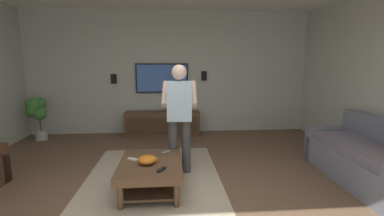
{
  "coord_description": "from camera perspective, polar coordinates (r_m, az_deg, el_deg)",
  "views": [
    {
      "loc": [
        -3.03,
        0.01,
        1.67
      ],
      "look_at": [
        1.01,
        -0.33,
        0.97
      ],
      "focal_mm": 24.88,
      "sensor_mm": 36.0,
      "label": 1
    }
  ],
  "objects": [
    {
      "name": "ground_plane",
      "position": [
        3.46,
        -4.22,
        -19.13
      ],
      "size": [
        7.87,
        7.87,
        0.0
      ],
      "primitive_type": "plane",
      "color": "brown"
    },
    {
      "name": "tv",
      "position": [
        6.28,
        -6.45,
        6.38
      ],
      "size": [
        0.05,
        1.21,
        0.68
      ],
      "rotation": [
        0.0,
        0.0,
        3.14
      ],
      "color": "black"
    },
    {
      "name": "coffee_table",
      "position": [
        3.58,
        -8.81,
        -12.98
      ],
      "size": [
        1.0,
        0.8,
        0.4
      ],
      "color": "#513823",
      "rests_on": "ground"
    },
    {
      "name": "potted_plant_tall",
      "position": [
        6.57,
        -30.31,
        -0.65
      ],
      "size": [
        0.44,
        0.43,
        0.94
      ],
      "color": "#B7B2A8",
      "rests_on": "ground"
    },
    {
      "name": "area_rug",
      "position": [
        3.88,
        -8.48,
        -15.78
      ],
      "size": [
        2.95,
        1.93,
        0.01
      ],
      "primitive_type": "cube",
      "color": "tan",
      "rests_on": "ground"
    },
    {
      "name": "person_standing",
      "position": [
        3.95,
        -2.72,
        -1.01
      ],
      "size": [
        0.55,
        0.55,
        1.64
      ],
      "rotation": [
        0.0,
        0.0,
        -0.05
      ],
      "color": "#3F3F3F",
      "rests_on": "ground"
    },
    {
      "name": "remote_white",
      "position": [
        3.65,
        -12.55,
        -10.67
      ],
      "size": [
        0.11,
        0.15,
        0.02
      ],
      "primitive_type": "cube",
      "rotation": [
        0.0,
        0.0,
        4.17
      ],
      "color": "white",
      "rests_on": "coffee_table"
    },
    {
      "name": "bowl",
      "position": [
        3.48,
        -9.58,
        -10.88
      ],
      "size": [
        0.23,
        0.23,
        0.1
      ],
      "primitive_type": "ellipsoid",
      "color": "orange",
      "rests_on": "coffee_table"
    },
    {
      "name": "media_console",
      "position": [
        6.19,
        -6.33,
        -3.32
      ],
      "size": [
        0.45,
        1.7,
        0.55
      ],
      "rotation": [
        0.0,
        0.0,
        3.14
      ],
      "color": "#513823",
      "rests_on": "ground"
    },
    {
      "name": "wall_back_tv",
      "position": [
        6.37,
        -4.71,
        7.51
      ],
      "size": [
        0.1,
        6.73,
        2.85
      ],
      "primitive_type": "cube",
      "color": "#B2B7AD",
      "rests_on": "ground"
    },
    {
      "name": "book",
      "position": [
        3.58,
        -9.43,
        -10.88
      ],
      "size": [
        0.24,
        0.27,
        0.04
      ],
      "primitive_type": "cube",
      "rotation": [
        0.0,
        0.0,
        5.18
      ],
      "color": "orange",
      "rests_on": "coffee_table"
    },
    {
      "name": "wall_speaker_right",
      "position": [
        6.42,
        -16.42,
        6.03
      ],
      "size": [
        0.06,
        0.12,
        0.22
      ],
      "primitive_type": "cube",
      "color": "black"
    },
    {
      "name": "remote_black",
      "position": [
        3.27,
        -6.55,
        -12.96
      ],
      "size": [
        0.15,
        0.11,
        0.02
      ],
      "primitive_type": "cube",
      "rotation": [
        0.0,
        0.0,
        5.75
      ],
      "color": "black",
      "rests_on": "coffee_table"
    },
    {
      "name": "vase_round",
      "position": [
        6.15,
        -4.7,
        0.28
      ],
      "size": [
        0.22,
        0.22,
        0.22
      ],
      "primitive_type": "sphere",
      "color": "orange",
      "rests_on": "media_console"
    },
    {
      "name": "remote_grey",
      "position": [
        3.85,
        -5.66,
        -9.4
      ],
      "size": [
        0.14,
        0.14,
        0.02
      ],
      "primitive_type": "cube",
      "rotation": [
        0.0,
        0.0,
        2.35
      ],
      "color": "slate",
      "rests_on": "coffee_table"
    },
    {
      "name": "wall_speaker_left",
      "position": [
        6.34,
        2.61,
        6.9
      ],
      "size": [
        0.06,
        0.12,
        0.22
      ],
      "primitive_type": "cube",
      "color": "black"
    },
    {
      "name": "couch",
      "position": [
        4.55,
        33.64,
        -9.23
      ],
      "size": [
        1.92,
        0.9,
        0.87
      ],
      "rotation": [
        0.0,
        0.0,
        1.55
      ],
      "color": "slate",
      "rests_on": "ground"
    }
  ]
}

